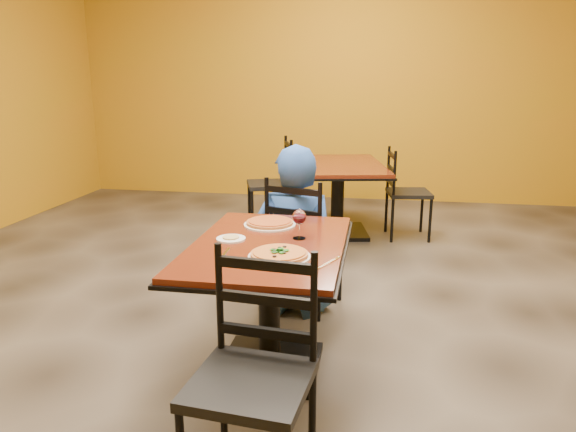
% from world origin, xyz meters
% --- Properties ---
extents(floor, '(7.00, 8.00, 0.01)m').
position_xyz_m(floor, '(0.00, 0.00, 0.00)').
color(floor, black).
rests_on(floor, ground).
extents(wall_back, '(7.00, 0.01, 3.00)m').
position_xyz_m(wall_back, '(0.00, 4.00, 1.50)').
color(wall_back, '#AD7113').
rests_on(wall_back, ground).
extents(table_main, '(0.83, 1.23, 0.75)m').
position_xyz_m(table_main, '(0.00, -0.50, 0.56)').
color(table_main, '#5F1E0F').
rests_on(table_main, floor).
extents(table_second, '(1.17, 1.52, 0.75)m').
position_xyz_m(table_second, '(0.16, 2.26, 0.56)').
color(table_second, '#5F1E0F').
rests_on(table_second, floor).
extents(chair_main_near, '(0.48, 0.48, 0.97)m').
position_xyz_m(chair_main_near, '(0.12, -1.43, 0.48)').
color(chair_main_near, black).
rests_on(chair_main_near, floor).
extents(chair_main_far, '(0.54, 0.54, 0.96)m').
position_xyz_m(chair_main_far, '(0.07, 0.39, 0.48)').
color(chair_main_far, black).
rests_on(chair_main_far, floor).
extents(chair_second_left, '(0.57, 0.57, 1.00)m').
position_xyz_m(chair_second_left, '(-0.57, 2.26, 0.50)').
color(chair_second_left, black).
rests_on(chair_second_left, floor).
extents(chair_second_right, '(0.47, 0.47, 0.92)m').
position_xyz_m(chair_second_right, '(0.88, 2.26, 0.46)').
color(chair_second_right, black).
rests_on(chair_second_right, floor).
extents(diner, '(0.60, 0.41, 1.18)m').
position_xyz_m(diner, '(0.01, 0.34, 0.59)').
color(diner, navy).
rests_on(diner, floor).
extents(plate_main, '(0.31, 0.31, 0.01)m').
position_xyz_m(plate_main, '(0.10, -0.73, 0.76)').
color(plate_main, white).
rests_on(plate_main, table_main).
extents(pizza_main, '(0.28, 0.28, 0.02)m').
position_xyz_m(pizza_main, '(0.10, -0.73, 0.77)').
color(pizza_main, maroon).
rests_on(pizza_main, plate_main).
extents(plate_far, '(0.31, 0.31, 0.01)m').
position_xyz_m(plate_far, '(-0.06, -0.16, 0.76)').
color(plate_far, white).
rests_on(plate_far, table_main).
extents(pizza_far, '(0.28, 0.28, 0.02)m').
position_xyz_m(pizza_far, '(-0.06, -0.16, 0.77)').
color(pizza_far, '#BB7424').
rests_on(pizza_far, plate_far).
extents(side_plate, '(0.16, 0.16, 0.01)m').
position_xyz_m(side_plate, '(-0.21, -0.48, 0.76)').
color(side_plate, white).
rests_on(side_plate, table_main).
extents(dip, '(0.09, 0.09, 0.01)m').
position_xyz_m(dip, '(-0.21, -0.48, 0.76)').
color(dip, tan).
rests_on(dip, side_plate).
extents(wine_glass, '(0.08, 0.08, 0.18)m').
position_xyz_m(wine_glass, '(0.15, -0.40, 0.84)').
color(wine_glass, white).
rests_on(wine_glass, table_main).
extents(fork, '(0.02, 0.19, 0.00)m').
position_xyz_m(fork, '(-0.18, -0.72, 0.75)').
color(fork, silver).
rests_on(fork, table_main).
extents(knife, '(0.10, 0.20, 0.00)m').
position_xyz_m(knife, '(0.35, -0.76, 0.75)').
color(knife, silver).
rests_on(knife, table_main).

